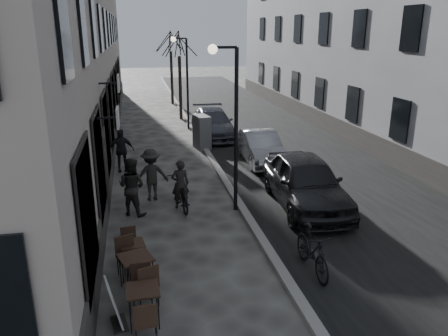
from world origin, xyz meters
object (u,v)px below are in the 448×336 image
object	(u,v)px
bistro_set_c	(133,253)
car_near	(306,182)
utility_cabinet	(202,132)
bicycle	(181,193)
bistro_set_b	(136,270)
sign_board	(115,307)
pedestrian_mid	(151,175)
tree_near	(179,43)
moped	(312,251)
bistro_set_a	(144,302)
pedestrian_far	(121,150)
streetlamp_far	(184,73)
streetlamp_near	(231,112)
tree_far	(170,41)
pedestrian_near	(132,187)
car_far	(213,123)
car_mid	(261,147)

from	to	relation	value
bistro_set_c	car_near	xyz separation A→B (m)	(5.47, 2.89, 0.41)
utility_cabinet	bicycle	world-z (taller)	utility_cabinet
utility_cabinet	car_near	bearing A→B (deg)	-85.91
bistro_set_b	car_near	world-z (taller)	car_near
sign_board	pedestrian_mid	size ratio (longest dim) A/B	0.55
tree_near	bicycle	size ratio (longest dim) A/B	3.08
utility_cabinet	moped	bearing A→B (deg)	-97.52
bistro_set_a	bistro_set_c	size ratio (longest dim) A/B	1.10
utility_cabinet	pedestrian_far	world-z (taller)	pedestrian_far
streetlamp_far	bistro_set_a	bearing A→B (deg)	-99.41
bistro_set_c	bicycle	bearing A→B (deg)	58.62
tree_near	moped	bearing A→B (deg)	-86.92
bistro_set_a	car_near	xyz separation A→B (m)	(5.28, 4.99, 0.36)
streetlamp_near	sign_board	xyz separation A→B (m)	(-3.38, -5.08, -2.77)
streetlamp_near	bistro_set_b	distance (m)	5.60
bistro_set_b	bistro_set_c	bearing A→B (deg)	76.86
utility_cabinet	moped	xyz separation A→B (m)	(0.82, -11.58, -0.25)
bicycle	pedestrian_far	xyz separation A→B (m)	(-1.91, 4.24, 0.39)
streetlamp_near	moped	world-z (taller)	streetlamp_near
tree_far	pedestrian_near	world-z (taller)	tree_far
streetlamp_far	sign_board	world-z (taller)	streetlamp_far
tree_near	streetlamp_far	bearing A→B (deg)	-91.38
streetlamp_near	bistro_set_b	bearing A→B (deg)	-126.89
tree_far	pedestrian_far	distance (m)	17.04
tree_near	tree_far	world-z (taller)	same
sign_board	pedestrian_near	xyz separation A→B (m)	(0.36, 5.37, 0.51)
car_far	utility_cabinet	bearing A→B (deg)	-109.55
tree_far	bistro_set_c	distance (m)	24.60
car_far	pedestrian_far	bearing A→B (deg)	-129.48
car_mid	car_far	world-z (taller)	car_far
streetlamp_near	pedestrian_near	xyz separation A→B (m)	(-3.02, 0.29, -2.25)
moped	car_near	bearing A→B (deg)	70.25
tree_far	car_far	size ratio (longest dim) A/B	1.16
sign_board	car_mid	size ratio (longest dim) A/B	0.24
pedestrian_near	streetlamp_near	bearing A→B (deg)	-153.85
sign_board	tree_near	bearing A→B (deg)	68.68
sign_board	moped	distance (m)	4.61
streetlamp_near	utility_cabinet	distance (m)	7.95
bistro_set_b	pedestrian_far	distance (m)	8.72
bistro_set_a	utility_cabinet	world-z (taller)	utility_cabinet
bistro_set_c	pedestrian_far	xyz separation A→B (m)	(-0.39, 7.79, 0.46)
pedestrian_mid	moped	world-z (taller)	pedestrian_mid
car_near	tree_near	bearing A→B (deg)	102.41
bistro_set_a	bicycle	distance (m)	5.80
bistro_set_b	sign_board	world-z (taller)	sign_board
bicycle	pedestrian_far	bearing A→B (deg)	-71.90
utility_cabinet	pedestrian_far	xyz separation A→B (m)	(-3.70, -2.83, 0.07)
car_near	pedestrian_mid	bearing A→B (deg)	165.62
streetlamp_far	car_mid	xyz separation A→B (m)	(2.39, -7.18, -2.50)
streetlamp_near	streetlamp_far	size ratio (longest dim) A/B	1.00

